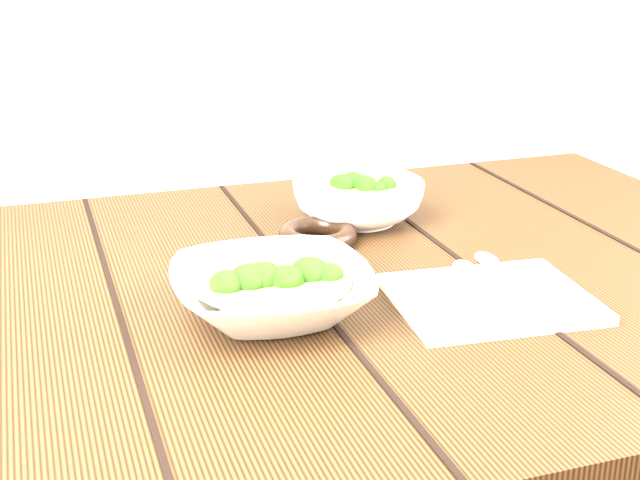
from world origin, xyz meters
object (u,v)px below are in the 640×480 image
at_px(table, 318,376).
at_px(soup_bowl_front, 272,291).
at_px(soup_bowl_back, 358,200).
at_px(trivet, 318,235).
at_px(napkin, 491,299).

distance_m(table, soup_bowl_front, 0.18).
bearing_deg(table, soup_bowl_back, 56.96).
xyz_separation_m(table, soup_bowl_back, (0.12, 0.18, 0.15)).
distance_m(soup_bowl_front, trivet, 0.21).
distance_m(soup_bowl_front, napkin, 0.23).
distance_m(soup_bowl_front, soup_bowl_back, 0.31).
relative_size(trivet, napkin, 0.49).
xyz_separation_m(soup_bowl_back, trivet, (-0.08, -0.07, -0.02)).
relative_size(table, soup_bowl_front, 5.62).
xyz_separation_m(table, napkin, (0.15, -0.12, 0.13)).
distance_m(table, napkin, 0.23).
xyz_separation_m(soup_bowl_front, napkin, (0.22, -0.05, -0.02)).
bearing_deg(soup_bowl_front, table, 43.87).
height_order(table, soup_bowl_front, soup_bowl_front).
bearing_deg(soup_bowl_front, trivet, 58.85).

